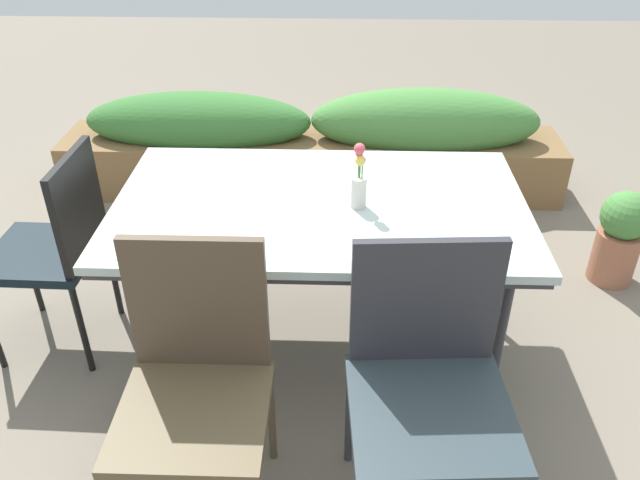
{
  "coord_description": "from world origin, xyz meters",
  "views": [
    {
      "loc": [
        0.13,
        -2.22,
        1.97
      ],
      "look_at": [
        0.06,
        -0.01,
        0.56
      ],
      "focal_mm": 35.91,
      "sensor_mm": 36.0,
      "label": 1
    }
  ],
  "objects_px": {
    "chair_near_left": "(195,375)",
    "chair_end_left": "(57,241)",
    "chair_near_right": "(428,377)",
    "potted_plant": "(620,236)",
    "planter_box": "(314,144)",
    "flower_vase": "(359,182)",
    "dining_table": "(320,211)"
  },
  "relations": [
    {
      "from": "dining_table",
      "to": "planter_box",
      "type": "height_order",
      "value": "dining_table"
    },
    {
      "from": "chair_end_left",
      "to": "planter_box",
      "type": "bearing_deg",
      "value": -32.32
    },
    {
      "from": "chair_near_left",
      "to": "chair_end_left",
      "type": "bearing_deg",
      "value": -46.07
    },
    {
      "from": "chair_near_left",
      "to": "potted_plant",
      "type": "xyz_separation_m",
      "value": [
        1.85,
        1.32,
        -0.27
      ]
    },
    {
      "from": "dining_table",
      "to": "chair_end_left",
      "type": "xyz_separation_m",
      "value": [
        -1.1,
        -0.0,
        -0.17
      ]
    },
    {
      "from": "dining_table",
      "to": "potted_plant",
      "type": "bearing_deg",
      "value": 20.54
    },
    {
      "from": "potted_plant",
      "to": "chair_near_right",
      "type": "bearing_deg",
      "value": -130.59
    },
    {
      "from": "chair_near_left",
      "to": "flower_vase",
      "type": "xyz_separation_m",
      "value": [
        0.52,
        0.72,
        0.32
      ]
    },
    {
      "from": "dining_table",
      "to": "chair_near_left",
      "type": "relative_size",
      "value": 1.69
    },
    {
      "from": "chair_end_left",
      "to": "planter_box",
      "type": "distance_m",
      "value": 1.83
    },
    {
      "from": "dining_table",
      "to": "chair_near_right",
      "type": "height_order",
      "value": "chair_near_right"
    },
    {
      "from": "dining_table",
      "to": "flower_vase",
      "type": "height_order",
      "value": "flower_vase"
    },
    {
      "from": "chair_end_left",
      "to": "potted_plant",
      "type": "relative_size",
      "value": 1.84
    },
    {
      "from": "chair_end_left",
      "to": "chair_near_right",
      "type": "distance_m",
      "value": 1.64
    },
    {
      "from": "chair_end_left",
      "to": "chair_near_right",
      "type": "height_order",
      "value": "chair_near_right"
    },
    {
      "from": "chair_end_left",
      "to": "chair_near_right",
      "type": "xyz_separation_m",
      "value": [
        1.46,
        -0.76,
        0.02
      ]
    },
    {
      "from": "chair_near_right",
      "to": "flower_vase",
      "type": "bearing_deg",
      "value": -77.35
    },
    {
      "from": "chair_end_left",
      "to": "flower_vase",
      "type": "relative_size",
      "value": 3.48
    },
    {
      "from": "flower_vase",
      "to": "chair_near_left",
      "type": "bearing_deg",
      "value": -125.48
    },
    {
      "from": "dining_table",
      "to": "potted_plant",
      "type": "relative_size",
      "value": 3.24
    },
    {
      "from": "chair_near_right",
      "to": "chair_near_left",
      "type": "relative_size",
      "value": 1.0
    },
    {
      "from": "chair_near_right",
      "to": "chair_near_left",
      "type": "bearing_deg",
      "value": -3.67
    },
    {
      "from": "chair_end_left",
      "to": "flower_vase",
      "type": "bearing_deg",
      "value": -90.22
    },
    {
      "from": "planter_box",
      "to": "potted_plant",
      "type": "bearing_deg",
      "value": -31.1
    },
    {
      "from": "chair_near_right",
      "to": "planter_box",
      "type": "bearing_deg",
      "value": -82.35
    },
    {
      "from": "chair_near_left",
      "to": "planter_box",
      "type": "distance_m",
      "value": 2.3
    },
    {
      "from": "chair_near_left",
      "to": "planter_box",
      "type": "xyz_separation_m",
      "value": [
        0.28,
        2.27,
        -0.22
      ]
    },
    {
      "from": "potted_plant",
      "to": "dining_table",
      "type": "bearing_deg",
      "value": -159.46
    },
    {
      "from": "chair_end_left",
      "to": "chair_near_right",
      "type": "bearing_deg",
      "value": -116.13
    },
    {
      "from": "chair_near_right",
      "to": "flower_vase",
      "type": "xyz_separation_m",
      "value": [
        -0.21,
        0.72,
        0.3
      ]
    },
    {
      "from": "chair_end_left",
      "to": "flower_vase",
      "type": "distance_m",
      "value": 1.29
    },
    {
      "from": "chair_end_left",
      "to": "chair_near_left",
      "type": "relative_size",
      "value": 0.96
    }
  ]
}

